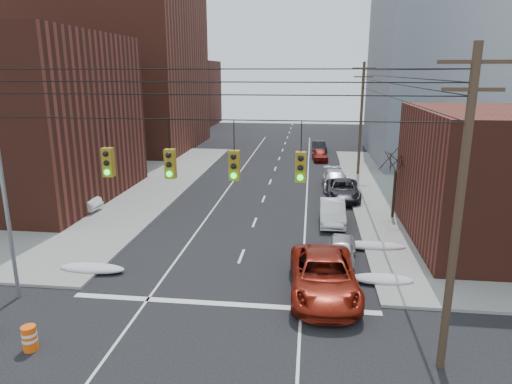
% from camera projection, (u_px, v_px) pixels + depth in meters
% --- Properties ---
extents(building_brick_tall, '(24.00, 20.00, 30.00)m').
position_uv_depth(building_brick_tall, '(100.00, 32.00, 59.25)').
color(building_brick_tall, maroon).
rests_on(building_brick_tall, ground).
extents(building_brick_far, '(22.00, 18.00, 12.00)m').
position_uv_depth(building_brick_far, '(155.00, 93.00, 86.74)').
color(building_brick_far, '#502218').
rests_on(building_brick_far, ground).
extents(building_office, '(22.00, 20.00, 25.00)m').
position_uv_depth(building_office, '(479.00, 49.00, 50.70)').
color(building_office, gray).
rests_on(building_office, ground).
extents(building_glass, '(20.00, 18.00, 22.00)m').
position_uv_depth(building_glass, '(436.00, 66.00, 75.80)').
color(building_glass, gray).
rests_on(building_glass, ground).
extents(utility_pole_right, '(2.20, 0.28, 11.00)m').
position_uv_depth(utility_pole_right, '(459.00, 211.00, 14.66)').
color(utility_pole_right, '#473323').
rests_on(utility_pole_right, ground).
extents(utility_pole_far, '(2.20, 0.28, 11.00)m').
position_uv_depth(utility_pole_far, '(361.00, 117.00, 44.40)').
color(utility_pole_far, '#473323').
rests_on(utility_pole_far, ground).
extents(traffic_signals, '(17.00, 0.42, 2.02)m').
position_uv_depth(traffic_signals, '(202.00, 163.00, 15.26)').
color(traffic_signals, black).
rests_on(traffic_signals, ground).
extents(street_light, '(0.44, 0.44, 9.32)m').
position_uv_depth(street_light, '(2.00, 181.00, 19.70)').
color(street_light, gray).
rests_on(street_light, ground).
extents(bare_tree, '(2.09, 2.20, 4.93)m').
position_uv_depth(bare_tree, '(394.00, 187.00, 31.74)').
color(bare_tree, black).
rests_on(bare_tree, ground).
extents(snow_nw, '(3.50, 1.08, 0.42)m').
position_uv_depth(snow_nw, '(92.00, 268.00, 23.70)').
color(snow_nw, silver).
rests_on(snow_nw, ground).
extents(snow_ne, '(3.00, 1.08, 0.42)m').
position_uv_depth(snow_ne, '(382.00, 279.00, 22.46)').
color(snow_ne, silver).
rests_on(snow_ne, ground).
extents(snow_east_far, '(4.00, 1.08, 0.42)m').
position_uv_depth(snow_east_far, '(371.00, 246.00, 26.78)').
color(snow_east_far, silver).
rests_on(snow_east_far, ground).
extents(red_pickup, '(3.39, 6.77, 1.84)m').
position_uv_depth(red_pickup, '(324.00, 276.00, 21.18)').
color(red_pickup, maroon).
rests_on(red_pickup, ground).
extents(parked_car_a, '(1.95, 4.02, 1.32)m').
position_uv_depth(parked_car_a, '(341.00, 250.00, 24.88)').
color(parked_car_a, '#B6B5BA').
rests_on(parked_car_a, ground).
extents(parked_car_b, '(1.69, 4.78, 1.57)m').
position_uv_depth(parked_car_b, '(332.00, 212.00, 31.20)').
color(parked_car_b, silver).
rests_on(parked_car_b, ground).
extents(parked_car_c, '(2.66, 5.72, 1.59)m').
position_uv_depth(parked_car_c, '(343.00, 190.00, 37.03)').
color(parked_car_c, black).
rests_on(parked_car_c, ground).
extents(parked_car_d, '(2.29, 5.38, 1.55)m').
position_uv_depth(parked_car_d, '(335.00, 180.00, 40.58)').
color(parked_car_d, '#BBBABF').
rests_on(parked_car_d, ground).
extents(parked_car_e, '(1.95, 4.18, 1.38)m').
position_uv_depth(parked_car_e, '(320.00, 155.00, 53.12)').
color(parked_car_e, maroon).
rests_on(parked_car_e, ground).
extents(parked_car_f, '(1.95, 4.28, 1.36)m').
position_uv_depth(parked_car_f, '(319.00, 147.00, 58.72)').
color(parked_car_f, black).
rests_on(parked_car_f, ground).
extents(lot_car_a, '(4.80, 1.93, 1.55)m').
position_uv_depth(lot_car_a, '(69.00, 200.00, 33.59)').
color(lot_car_a, silver).
rests_on(lot_car_a, sidewalk_nw).
extents(lot_car_b, '(5.61, 3.14, 1.48)m').
position_uv_depth(lot_car_b, '(104.00, 175.00, 41.93)').
color(lot_car_b, '#B5B6BA').
rests_on(lot_car_b, sidewalk_nw).
extents(lot_car_c, '(5.50, 4.00, 1.48)m').
position_uv_depth(lot_car_c, '(56.00, 181.00, 39.76)').
color(lot_car_c, black).
rests_on(lot_car_c, sidewalk_nw).
extents(lot_car_d, '(4.81, 3.16, 1.52)m').
position_uv_depth(lot_car_d, '(70.00, 177.00, 40.81)').
color(lot_car_d, '#A2A2A6').
rests_on(lot_car_d, sidewalk_nw).
extents(construction_barrel, '(0.63, 0.63, 0.97)m').
position_uv_depth(construction_barrel, '(30.00, 338.00, 17.01)').
color(construction_barrel, '#FF590D').
rests_on(construction_barrel, ground).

